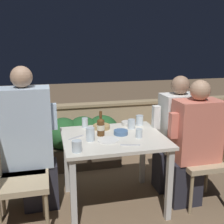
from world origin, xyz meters
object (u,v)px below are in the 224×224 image
at_px(person_blue_shirt, 30,141).
at_px(person_coral_top, 193,144).
at_px(chair_right_near, 210,152).
at_px(chair_right_far, 191,142).
at_px(beer_bottle, 101,126).
at_px(chair_left_far, 9,160).
at_px(person_white_polo, 175,134).
at_px(chair_left_near, 9,173).

bearing_deg(person_blue_shirt, person_coral_top, -9.98).
distance_m(chair_right_near, chair_right_far, 0.30).
distance_m(chair_right_far, beer_bottle, 1.06).
xyz_separation_m(chair_left_far, chair_right_far, (1.86, 0.03, 0.00)).
distance_m(chair_left_far, person_coral_top, 1.73).
distance_m(chair_left_far, chair_right_far, 1.86).
bearing_deg(person_white_polo, chair_right_near, -49.98).
distance_m(person_coral_top, beer_bottle, 0.90).
bearing_deg(person_blue_shirt, person_white_polo, 1.06).
distance_m(chair_left_near, chair_right_far, 1.86).
xyz_separation_m(person_coral_top, person_white_polo, (-0.05, 0.29, 0.01)).
height_order(person_blue_shirt, beer_bottle, person_blue_shirt).
relative_size(chair_left_near, beer_bottle, 3.57).
height_order(chair_left_near, chair_right_near, same).
height_order(person_blue_shirt, person_white_polo, person_blue_shirt).
height_order(chair_right_far, person_white_polo, person_white_polo).
bearing_deg(chair_left_near, beer_bottle, 12.97).
distance_m(person_blue_shirt, chair_right_far, 1.67).
bearing_deg(chair_right_near, person_white_polo, 130.02).
height_order(person_blue_shirt, chair_right_far, person_blue_shirt).
relative_size(chair_left_far, person_white_polo, 0.68).
bearing_deg(chair_left_near, chair_right_far, 9.32).
bearing_deg(chair_right_far, person_coral_top, -116.67).
distance_m(chair_left_near, person_blue_shirt, 0.36).
bearing_deg(person_blue_shirt, chair_left_far, -180.00).
height_order(person_coral_top, person_white_polo, person_white_polo).
bearing_deg(chair_right_near, chair_left_far, 172.03).
bearing_deg(chair_right_near, person_blue_shirt, 171.15).
relative_size(person_blue_shirt, person_white_polo, 1.11).
height_order(chair_left_far, person_coral_top, person_coral_top).
distance_m(chair_left_near, chair_left_far, 0.27).
xyz_separation_m(chair_right_near, person_coral_top, (-0.20, 0.00, 0.10)).
bearing_deg(beer_bottle, chair_right_far, 6.30).
xyz_separation_m(chair_right_far, beer_bottle, (-1.01, -0.11, 0.29)).
relative_size(chair_left_near, person_blue_shirt, 0.61).
distance_m(chair_left_far, person_white_polo, 1.66).
xyz_separation_m(person_blue_shirt, person_coral_top, (1.52, -0.27, -0.07)).
bearing_deg(person_white_polo, beer_bottle, -172.19).
relative_size(person_white_polo, beer_bottle, 5.25).
bearing_deg(person_coral_top, chair_left_far, 171.13).
distance_m(chair_right_near, person_white_polo, 0.40).
bearing_deg(chair_right_near, beer_bottle, 170.27).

